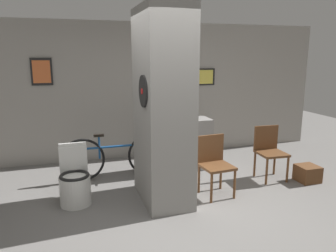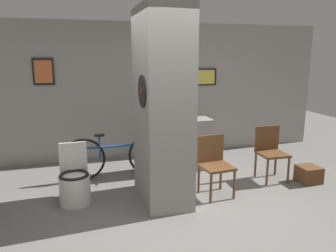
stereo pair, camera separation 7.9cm
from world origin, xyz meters
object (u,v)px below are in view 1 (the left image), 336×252
object	(u,v)px
toilet	(75,180)
chair_near_pillar	(214,162)
chair_by_doorway	(269,150)
bottle_tall	(182,112)
bicycle	(117,156)

from	to	relation	value
toilet	chair_near_pillar	size ratio (longest dim) A/B	0.90
chair_by_doorway	bottle_tall	world-z (taller)	bottle_tall
bottle_tall	chair_by_doorway	bearing A→B (deg)	-37.34
bicycle	chair_near_pillar	bearing A→B (deg)	-39.99
toilet	chair_near_pillar	bearing A→B (deg)	-8.69
toilet	bottle_tall	distance (m)	2.20
bicycle	bottle_tall	size ratio (longest dim) A/B	5.62
chair_near_pillar	chair_by_doorway	size ratio (longest dim) A/B	1.00
chair_near_pillar	chair_by_doorway	bearing A→B (deg)	10.51
chair_by_doorway	bicycle	distance (m)	2.49
bottle_tall	chair_near_pillar	bearing A→B (deg)	-86.94
chair_near_pillar	bottle_tall	bearing A→B (deg)	87.91
chair_near_pillar	bicycle	xyz separation A→B (m)	(-1.25, 1.05, -0.11)
bottle_tall	toilet	bearing A→B (deg)	-153.63
toilet	chair_near_pillar	xyz separation A→B (m)	(1.94, -0.30, 0.16)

